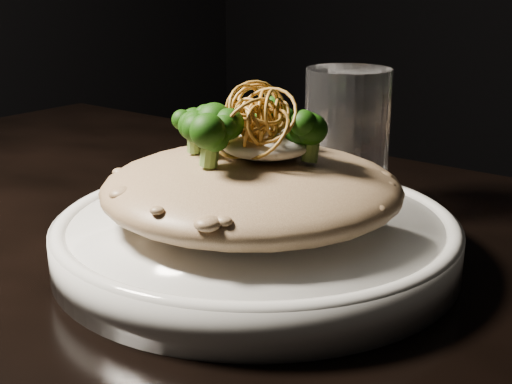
% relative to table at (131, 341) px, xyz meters
% --- Properties ---
extents(table, '(1.10, 0.80, 0.75)m').
position_rel_table_xyz_m(table, '(0.00, 0.00, 0.00)').
color(table, black).
rests_on(table, ground).
extents(plate, '(0.31, 0.31, 0.03)m').
position_rel_table_xyz_m(plate, '(0.10, 0.05, 0.10)').
color(plate, white).
rests_on(plate, table).
extents(risotto, '(0.23, 0.23, 0.05)m').
position_rel_table_xyz_m(risotto, '(0.09, 0.05, 0.14)').
color(risotto, brown).
rests_on(risotto, plate).
extents(broccoli, '(0.14, 0.14, 0.05)m').
position_rel_table_xyz_m(broccoli, '(0.09, 0.05, 0.19)').
color(broccoli, black).
rests_on(broccoli, risotto).
extents(cheese, '(0.07, 0.07, 0.02)m').
position_rel_table_xyz_m(cheese, '(0.10, 0.06, 0.18)').
color(cheese, white).
rests_on(cheese, risotto).
extents(shallots, '(0.05, 0.05, 0.04)m').
position_rel_table_xyz_m(shallots, '(0.10, 0.05, 0.20)').
color(shallots, brown).
rests_on(shallots, cheese).
extents(drinking_glass, '(0.09, 0.09, 0.13)m').
position_rel_table_xyz_m(drinking_glass, '(0.09, 0.19, 0.15)').
color(drinking_glass, white).
rests_on(drinking_glass, table).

